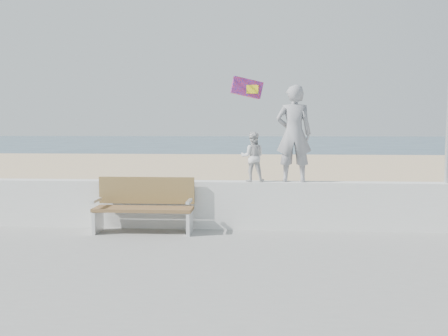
# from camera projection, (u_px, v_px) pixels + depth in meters

# --- Properties ---
(ground) EXTENTS (220.00, 220.00, 0.00)m
(ground) POSITION_uv_depth(u_px,v_px,m) (202.00, 267.00, 7.13)
(ground) COLOR #2D495B
(ground) RESTS_ON ground
(sand) EXTENTS (90.00, 40.00, 0.08)m
(sand) POSITION_uv_depth(u_px,v_px,m) (233.00, 188.00, 16.07)
(sand) COLOR #CEB289
(sand) RESTS_ON ground
(seawall) EXTENTS (30.00, 0.35, 0.90)m
(seawall) POSITION_uv_depth(u_px,v_px,m) (214.00, 204.00, 9.07)
(seawall) COLOR silver
(seawall) RESTS_ON boardwalk
(adult) EXTENTS (0.68, 0.46, 1.81)m
(adult) POSITION_uv_depth(u_px,v_px,m) (294.00, 134.00, 8.85)
(adult) COLOR gray
(adult) RESTS_ON seawall
(child) EXTENTS (0.46, 0.36, 0.94)m
(child) POSITION_uv_depth(u_px,v_px,m) (253.00, 157.00, 8.94)
(child) COLOR silver
(child) RESTS_ON seawall
(bench) EXTENTS (1.80, 0.57, 1.00)m
(bench) POSITION_uv_depth(u_px,v_px,m) (145.00, 205.00, 8.70)
(bench) COLOR brown
(bench) RESTS_ON boardwalk
(parafoil_kite) EXTENTS (0.90, 0.39, 0.60)m
(parafoil_kite) POSITION_uv_depth(u_px,v_px,m) (248.00, 88.00, 12.59)
(parafoil_kite) COLOR red
(parafoil_kite) RESTS_ON ground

